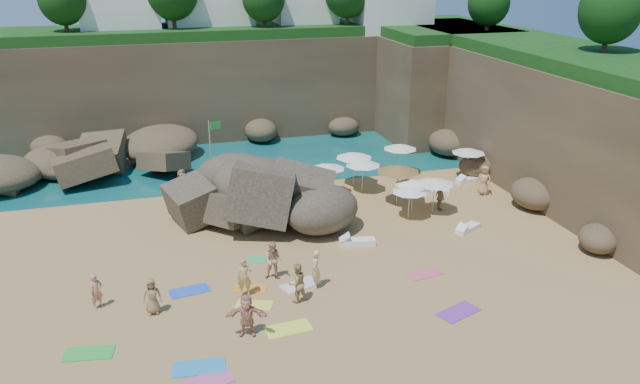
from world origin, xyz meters
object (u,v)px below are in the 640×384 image
object	(u,v)px
person_stand_6	(315,269)
flag_pole	(212,144)
parasol_1	(400,147)
parasol_0	(328,166)
lounger_0	(287,193)
person_stand_4	(484,180)
person_stand_2	(301,193)
person_stand_5	(183,184)
person_stand_3	(440,198)
person_stand_1	(297,283)
rock_outcrop	(267,223)
parasol_2	(354,155)
person_stand_0	(96,291)

from	to	relation	value
person_stand_6	flag_pole	bearing A→B (deg)	-153.10
parasol_1	parasol_0	bearing A→B (deg)	-157.32
lounger_0	person_stand_6	distance (m)	11.95
lounger_0	person_stand_4	world-z (taller)	person_stand_4
flag_pole	person_stand_2	xyz separation A→B (m)	(4.51, -5.74, -1.78)
parasol_1	lounger_0	distance (m)	8.76
parasol_1	person_stand_5	size ratio (longest dim) A/B	1.20
flag_pole	parasol_1	size ratio (longest dim) A/B	1.85
person_stand_2	parasol_0	bearing A→B (deg)	-117.10
person_stand_3	person_stand_4	distance (m)	4.16
parasol_1	person_stand_4	world-z (taller)	parasol_1
person_stand_5	person_stand_2	bearing A→B (deg)	-44.41
person_stand_1	person_stand_3	world-z (taller)	person_stand_1
parasol_0	person_stand_6	distance (m)	11.83
flag_pole	parasol_1	world-z (taller)	flag_pole
parasol_1	person_stand_5	bearing A→B (deg)	-177.50
flag_pole	person_stand_3	distance (m)	15.05
lounger_0	person_stand_5	bearing A→B (deg)	162.40
parasol_1	person_stand_4	xyz separation A→B (m)	(3.63, -5.08, -1.04)
lounger_0	person_stand_2	world-z (taller)	person_stand_2
flag_pole	parasol_0	world-z (taller)	flag_pole
rock_outcrop	person_stand_1	size ratio (longest dim) A/B	4.95
parasol_2	person_stand_6	xyz separation A→B (m)	(-6.01, -12.37, -1.14)
rock_outcrop	lounger_0	size ratio (longest dim) A/B	5.10
parasol_2	lounger_0	size ratio (longest dim) A/B	1.36
rock_outcrop	person_stand_2	bearing A→B (deg)	35.29
person_stand_0	person_stand_1	world-z (taller)	person_stand_1
parasol_1	person_stand_3	bearing A→B (deg)	-91.66
person_stand_3	person_stand_5	bearing A→B (deg)	62.85
parasol_1	parasol_2	distance (m)	3.94
parasol_2	person_stand_5	size ratio (longest dim) A/B	1.24
rock_outcrop	person_stand_5	bearing A→B (deg)	129.73
flag_pole	person_stand_1	size ratio (longest dim) A/B	2.35
person_stand_3	parasol_2	bearing A→B (deg)	28.42
person_stand_4	person_stand_5	world-z (taller)	person_stand_5
rock_outcrop	person_stand_1	xyz separation A→B (m)	(-0.39, -8.78, 0.90)
rock_outcrop	parasol_1	xyz separation A→B (m)	(10.45, 5.76, 1.99)
rock_outcrop	parasol_2	distance (m)	8.36
rock_outcrop	person_stand_2	world-z (taller)	person_stand_2
flag_pole	parasol_1	xyz separation A→B (m)	(12.51, -1.72, -0.72)
parasol_2	person_stand_2	xyz separation A→B (m)	(-4.25, -2.80, -1.14)
person_stand_0	person_stand_1	size ratio (longest dim) A/B	0.88
person_stand_2	person_stand_5	xyz separation A→B (m)	(-6.72, 3.38, 0.03)
person_stand_0	parasol_2	bearing A→B (deg)	0.53
person_stand_1	person_stand_6	bearing A→B (deg)	-157.65
parasol_0	lounger_0	distance (m)	3.15
person_stand_4	person_stand_6	size ratio (longest dim) A/B	1.02
person_stand_3	person_stand_5	xyz separation A→B (m)	(-14.52, 6.07, 0.17)
parasol_0	person_stand_3	bearing A→B (deg)	-36.86
rock_outcrop	person_stand_4	world-z (taller)	person_stand_4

